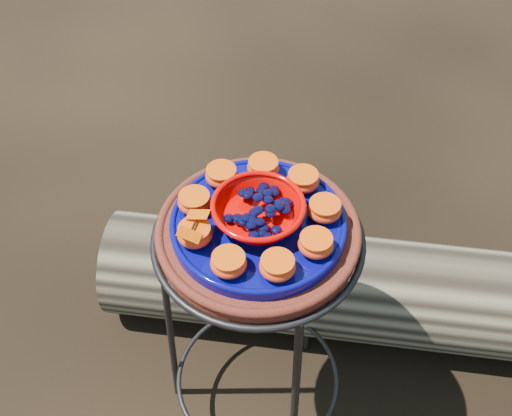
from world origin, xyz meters
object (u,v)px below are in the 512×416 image
Objects in this scene: cobalt_plate at (258,225)px; driftwood_log at (389,292)px; terracotta_saucer at (258,234)px; plant_stand at (258,336)px; red_bowl at (258,213)px.

cobalt_plate is 0.74m from driftwood_log.
cobalt_plate is at bearing 0.00° from terracotta_saucer.
cobalt_plate is 0.20× the size of driftwood_log.
plant_stand reaches higher than driftwood_log.
terracotta_saucer is at bearing -105.99° from driftwood_log.
plant_stand is 2.18× the size of cobalt_plate.
red_bowl reaches higher than plant_stand.
plant_stand is at bearing -105.99° from driftwood_log.
cobalt_plate is 2.00× the size of red_bowl.
terracotta_saucer is 0.24× the size of driftwood_log.
cobalt_plate reaches higher than plant_stand.
cobalt_plate is at bearing 0.00° from red_bowl.
cobalt_plate is (0.00, 0.00, 0.03)m from terracotta_saucer.
cobalt_plate reaches higher than driftwood_log.
terracotta_saucer is at bearing 0.00° from plant_stand.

